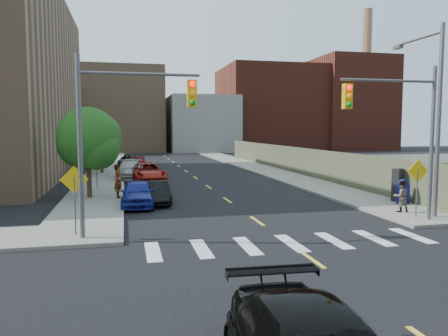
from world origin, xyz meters
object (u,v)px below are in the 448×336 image
parked_car_black (156,192)px  parked_car_silver (130,170)px  parked_car_maroon (139,162)px  parked_car_white (129,165)px  mailbox (403,192)px  pedestrian_east (401,196)px  pedestrian_west (118,181)px  parked_car_grey (129,161)px  payphone (398,185)px  parked_car_red (147,172)px  parked_car_blue (138,193)px

parked_car_black → parked_car_silver: 12.42m
parked_car_maroon → parked_car_white: bearing=-105.6°
parked_car_white → mailbox: size_ratio=2.83×
pedestrian_east → pedestrian_west: bearing=-25.5°
parked_car_grey → parked_car_maroon: bearing=-55.9°
parked_car_black → parked_car_silver: parked_car_silver is taller
parked_car_white → pedestrian_west: pedestrian_west is taller
payphone → pedestrian_east: 3.39m
parked_car_maroon → payphone: (13.57, -25.98, 0.46)m
payphone → pedestrian_east: size_ratio=1.20×
pedestrian_east → parked_car_grey: bearing=-63.8°
parked_car_grey → parked_car_red: bearing=-79.6°
mailbox → payphone: bearing=57.9°
parked_car_blue → parked_car_white: (-0.24, 20.20, -0.08)m
parked_car_black → parked_car_maroon: parked_car_black is taller
parked_car_silver → mailbox: bearing=-46.2°
parked_car_silver → payphone: size_ratio=2.89×
parked_car_grey → payphone: size_ratio=2.50×
parked_car_black → parked_car_white: size_ratio=1.01×
pedestrian_west → pedestrian_east: 15.58m
parked_car_black → pedestrian_east: bearing=-29.0°
parked_car_silver → parked_car_blue: bearing=-86.4°
parked_car_grey → parked_car_black: bearing=-81.7°
parked_car_red → mailbox: 19.24m
pedestrian_west → parked_car_grey: bearing=2.9°
parked_car_silver → parked_car_grey: parked_car_silver is taller
parked_car_silver → parked_car_black: bearing=-81.4°
payphone → pedestrian_east: bearing=-146.4°
parked_car_grey → pedestrian_west: pedestrian_west is taller
parked_car_red → parked_car_white: (-1.30, 9.35, -0.11)m
pedestrian_east → parked_car_silver: bearing=-51.4°
parked_car_maroon → pedestrian_west: (-1.83, -21.29, 0.53)m
parked_car_red → parked_car_maroon: (-0.27, 12.74, -0.15)m
parked_car_silver → parked_car_red: bearing=-56.4°
parked_car_blue → pedestrian_west: pedestrian_west is taller
parked_car_red → parked_car_silver: size_ratio=1.03×
parked_car_black → payphone: payphone is taller
parked_car_black → mailbox: bearing=-18.8°
parked_car_blue → parked_car_white: parked_car_blue is taller
mailbox → pedestrian_west: bearing=144.7°
parked_car_red → parked_car_white: size_ratio=1.43×
pedestrian_east → parked_car_black: bearing=-23.7°
parked_car_red → parked_car_grey: 14.68m
parked_car_silver → pedestrian_east: 22.33m
parked_car_grey → pedestrian_east: size_ratio=2.99×
parked_car_white → parked_car_maroon: size_ratio=1.04×
parked_car_white → mailbox: bearing=-56.0°
mailbox → pedestrian_east: bearing=-142.5°
mailbox → parked_car_silver: bearing=116.4°
parked_car_blue → mailbox: size_ratio=3.17×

